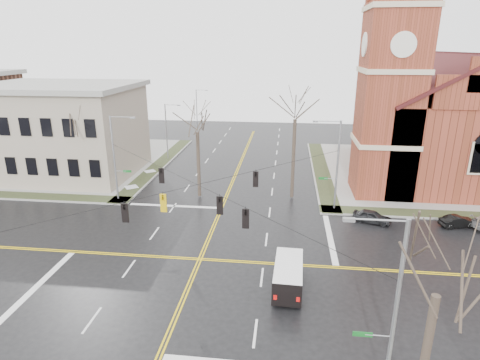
# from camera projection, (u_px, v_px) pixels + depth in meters

# --- Properties ---
(ground) EXTENTS (120.00, 120.00, 0.00)m
(ground) POSITION_uv_depth(u_px,v_px,m) (200.00, 259.00, 31.42)
(ground) COLOR black
(ground) RESTS_ON ground
(sidewalks) EXTENTS (80.00, 80.00, 0.17)m
(sidewalks) POSITION_uv_depth(u_px,v_px,m) (200.00, 258.00, 31.40)
(sidewalks) COLOR gray
(sidewalks) RESTS_ON ground
(road_markings) EXTENTS (100.00, 100.00, 0.01)m
(road_markings) POSITION_uv_depth(u_px,v_px,m) (200.00, 259.00, 31.42)
(road_markings) COLOR gold
(road_markings) RESTS_ON ground
(church) EXTENTS (24.28, 27.48, 27.50)m
(church) POSITION_uv_depth(u_px,v_px,m) (437.00, 110.00, 49.33)
(church) COLOR brown
(church) RESTS_ON ground
(civic_building_a) EXTENTS (18.00, 14.00, 11.00)m
(civic_building_a) POSITION_uv_depth(u_px,v_px,m) (62.00, 132.00, 50.94)
(civic_building_a) COLOR gray
(civic_building_a) RESTS_ON ground
(signal_pole_ne) EXTENTS (2.75, 0.22, 9.00)m
(signal_pole_ne) POSITION_uv_depth(u_px,v_px,m) (336.00, 163.00, 39.42)
(signal_pole_ne) COLOR gray
(signal_pole_ne) RESTS_ON ground
(signal_pole_nw) EXTENTS (2.75, 0.22, 9.00)m
(signal_pole_nw) POSITION_uv_depth(u_px,v_px,m) (116.00, 156.00, 41.93)
(signal_pole_nw) COLOR gray
(signal_pole_nw) RESTS_ON ground
(signal_pole_se) EXTENTS (2.75, 0.22, 9.00)m
(signal_pole_se) POSITION_uv_depth(u_px,v_px,m) (392.00, 306.00, 17.76)
(signal_pole_se) COLOR gray
(signal_pole_se) RESTS_ON ground
(span_wires) EXTENTS (23.02, 23.02, 0.03)m
(span_wires) POSITION_uv_depth(u_px,v_px,m) (197.00, 185.00, 29.45)
(span_wires) COLOR black
(span_wires) RESTS_ON ground
(traffic_signals) EXTENTS (8.21, 8.26, 1.30)m
(traffic_signals) POSITION_uv_depth(u_px,v_px,m) (196.00, 197.00, 29.06)
(traffic_signals) COLOR black
(traffic_signals) RESTS_ON ground
(streetlight_north_a) EXTENTS (2.30, 0.20, 8.00)m
(streetlight_north_a) POSITION_uv_depth(u_px,v_px,m) (167.00, 130.00, 57.54)
(streetlight_north_a) COLOR gray
(streetlight_north_a) RESTS_ON ground
(streetlight_north_b) EXTENTS (2.30, 0.20, 8.00)m
(streetlight_north_b) POSITION_uv_depth(u_px,v_px,m) (197.00, 109.00, 76.37)
(streetlight_north_b) COLOR gray
(streetlight_north_b) RESTS_ON ground
(cargo_van) EXTENTS (2.09, 4.99, 1.87)m
(cargo_van) POSITION_uv_depth(u_px,v_px,m) (288.00, 273.00, 27.45)
(cargo_van) COLOR white
(cargo_van) RESTS_ON ground
(parked_car_a) EXTENTS (3.81, 2.60, 1.20)m
(parked_car_a) POSITION_uv_depth(u_px,v_px,m) (372.00, 217.00, 37.75)
(parked_car_a) COLOR black
(parked_car_a) RESTS_ON ground
(parked_car_b) EXTENTS (3.48, 1.96, 1.08)m
(parked_car_b) POSITION_uv_depth(u_px,v_px,m) (458.00, 221.00, 36.88)
(parked_car_b) COLOR black
(parked_car_b) RESTS_ON ground
(tree_nw_far) EXTENTS (4.00, 4.00, 10.09)m
(tree_nw_far) POSITION_uv_depth(u_px,v_px,m) (86.00, 129.00, 43.47)
(tree_nw_far) COLOR #332B21
(tree_nw_far) RESTS_ON ground
(tree_nw_near) EXTENTS (4.00, 4.00, 10.69)m
(tree_nw_near) POSITION_uv_depth(u_px,v_px,m) (197.00, 128.00, 41.86)
(tree_nw_near) COLOR #332B21
(tree_nw_near) RESTS_ON ground
(tree_ne) EXTENTS (4.00, 4.00, 12.80)m
(tree_ne) POSITION_uv_depth(u_px,v_px,m) (295.00, 114.00, 41.09)
(tree_ne) COLOR #332B21
(tree_ne) RESTS_ON ground
(tree_se) EXTENTS (4.00, 4.00, 9.93)m
(tree_se) POSITION_uv_depth(u_px,v_px,m) (438.00, 286.00, 15.26)
(tree_se) COLOR #332B21
(tree_se) RESTS_ON ground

